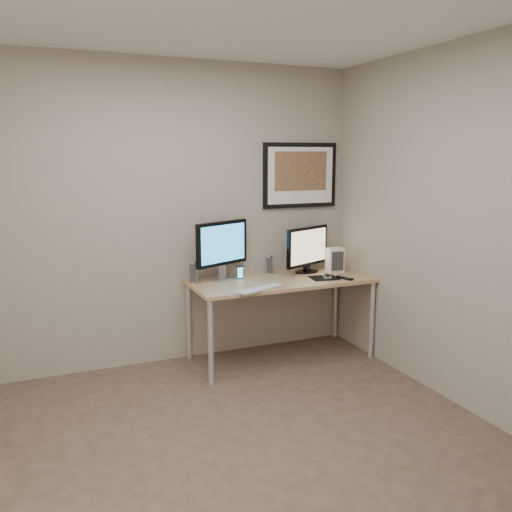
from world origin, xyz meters
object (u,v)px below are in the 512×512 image
Objects in this scene: speaker_left at (194,272)px; desk at (281,286)px; keyboard at (260,289)px; monitor_large at (222,248)px; fan_unit at (335,260)px; framed_art at (300,175)px; speaker_right at (269,265)px; monitor_tv at (307,248)px; phone_dock at (240,273)px.

desk is at bearing 12.92° from speaker_left.
speaker_left reaches higher than desk.
desk is at bearing 20.26° from keyboard.
monitor_large is 0.56m from keyboard.
desk is at bearing -169.65° from fan_unit.
fan_unit is (0.24, -0.27, -0.78)m from framed_art.
monitor_large reaches higher than keyboard.
framed_art is 4.38× the size of speaker_right.
speaker_left is (-1.09, 0.01, -0.14)m from monitor_tv.
monitor_tv is 2.76× the size of speaker_left.
monitor_large is at bearing 159.23° from desk.
phone_dock is 0.59× the size of fan_unit.
monitor_tv is 0.72m from phone_dock.
framed_art reaches higher than fan_unit.
framed_art is 1.45× the size of monitor_tv.
monitor_tv reaches higher than phone_dock.
monitor_tv is at bearing 167.41° from fan_unit.
framed_art reaches higher than monitor_large.
monitor_tv is at bearing -94.18° from framed_art.
speaker_right is at bearing 92.11° from desk.
framed_art is 1.41× the size of monitor_large.
speaker_left reaches higher than phone_dock.
speaker_left is at bearing -179.60° from fan_unit.
monitor_large is 2.85× the size of speaker_left.
desk is 2.13× the size of framed_art.
monitor_large is at bearing 30.93° from speaker_left.
phone_dock is (0.40, -0.08, -0.03)m from speaker_left.
speaker_right reaches higher than phone_dock.
monitor_tv is at bearing 22.58° from desk.
monitor_tv is at bearing -26.38° from monitor_large.
speaker_right is 1.27× the size of phone_dock.
monitor_tv is at bearing -5.15° from speaker_right.
monitor_tv is (-0.01, -0.19, -0.66)m from framed_art.
framed_art reaches higher than desk.
framed_art reaches higher than phone_dock.
keyboard is at bearing -93.80° from monitor_large.
framed_art is at bearing 43.46° from desk.
speaker_left is at bearing 163.28° from monitor_large.
monitor_large is 0.82m from monitor_tv.
speaker_right is (-0.01, 0.24, 0.15)m from desk.
keyboard is at bearing -138.62° from desk.
monitor_tv is at bearing 23.68° from speaker_left.
desk is 3.10× the size of monitor_tv.
speaker_left is 0.42× the size of keyboard.
framed_art is 5.56× the size of phone_dock.
monitor_large reaches higher than desk.
framed_art is 1.37m from speaker_left.
speaker_left reaches higher than keyboard.
framed_art reaches higher than speaker_left.
framed_art is 0.86m from fan_unit.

